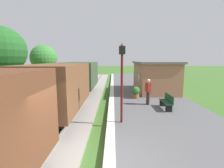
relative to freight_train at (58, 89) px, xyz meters
The scene contains 10 objects.
platform_edge_stripe 5.26m from the freight_train, 56.41° to the right, with size 0.36×60.00×0.01m, color silver.
rail_near 4.53m from the freight_train, 80.31° to the right, with size 0.07×60.00×0.14m, color slate.
freight_train is the anchor object (origin of this frame).
station_hut 9.69m from the freight_train, 45.44° to the left, with size 3.50×5.80×2.78m.
bench_near_hut 6.34m from the freight_train, 10.59° to the left, with size 0.42×1.50×0.91m.
person_waiting 5.67m from the freight_train, 22.33° to the left, with size 0.34×0.43×1.71m.
potted_planter 6.18m from the freight_train, 40.41° to the left, with size 0.64×0.64×0.92m.
lamp_post_near 3.64m from the freight_train, 16.94° to the right, with size 0.28×0.28×3.70m.
tree_trackside_far 9.73m from the freight_train, 138.12° to the left, with size 4.24×4.24×6.15m.
tree_field_left 13.65m from the freight_train, 115.25° to the left, with size 3.22×3.22×5.02m.
Camera 1 is at (0.50, -4.30, 3.22)m, focal length 26.39 mm.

